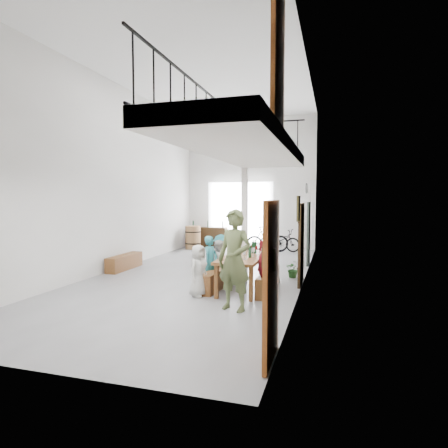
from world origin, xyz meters
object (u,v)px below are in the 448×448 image
(bench_inner, at_px, (219,278))
(serving_counter, at_px, (208,237))
(side_bench, at_px, (124,262))
(bicycle_near, at_px, (279,240))
(host_standing, at_px, (234,260))
(tasting_table, at_px, (244,259))
(oak_barrel, at_px, (193,237))

(bench_inner, height_order, serving_counter, serving_counter)
(side_bench, height_order, bicycle_near, bicycle_near)
(bench_inner, height_order, bicycle_near, bicycle_near)
(side_bench, relative_size, bicycle_near, 0.92)
(bench_inner, relative_size, side_bench, 1.24)
(host_standing, xyz_separation_m, bicycle_near, (-0.27, 8.08, -0.51))
(serving_counter, bearing_deg, tasting_table, -66.23)
(host_standing, bearing_deg, bicycle_near, 109.79)
(bench_inner, xyz_separation_m, bicycle_near, (0.56, 6.39, 0.22))
(tasting_table, relative_size, oak_barrel, 2.26)
(bicycle_near, bearing_deg, side_bench, 154.71)
(side_bench, bearing_deg, serving_counter, 82.28)
(bench_inner, distance_m, serving_counter, 7.31)
(tasting_table, xyz_separation_m, oak_barrel, (-3.64, 6.17, -0.22))
(serving_counter, distance_m, host_standing, 9.20)
(tasting_table, xyz_separation_m, bicycle_near, (-0.08, 6.48, -0.26))
(bicycle_near, bearing_deg, host_standing, -165.90)
(side_bench, distance_m, oak_barrel, 4.80)
(oak_barrel, bearing_deg, serving_counter, 61.53)
(side_bench, bearing_deg, host_standing, -35.62)
(oak_barrel, distance_m, bicycle_near, 3.57)
(tasting_table, height_order, bench_inner, tasting_table)
(bench_inner, bearing_deg, host_standing, -61.05)
(oak_barrel, bearing_deg, host_standing, -63.74)
(side_bench, bearing_deg, tasting_table, -19.19)
(bench_inner, relative_size, bicycle_near, 1.14)
(oak_barrel, bearing_deg, side_bench, -94.10)
(host_standing, height_order, bicycle_near, host_standing)
(tasting_table, bearing_deg, serving_counter, 115.53)
(tasting_table, height_order, oak_barrel, oak_barrel)
(bench_inner, xyz_separation_m, serving_counter, (-2.60, 6.83, 0.21))
(oak_barrel, bearing_deg, bicycle_near, 5.04)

